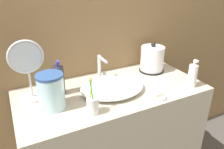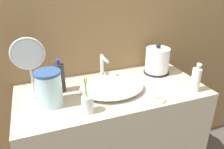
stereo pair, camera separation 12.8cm
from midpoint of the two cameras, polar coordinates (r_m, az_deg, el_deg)
wall_back at (r=1.45m, az=-1.48°, el=17.47°), size 6.00×0.04×2.60m
vanity_counter at (r=1.58m, az=2.53°, el=-17.58°), size 1.13×0.54×0.85m
sink_basin at (r=1.30m, az=2.84°, el=-3.24°), size 0.39×0.31×0.06m
faucet at (r=1.42m, az=0.35°, el=2.14°), size 0.06×0.13×0.17m
electric_kettle at (r=1.56m, az=14.02°, el=3.28°), size 0.18×0.18×0.21m
toothbrush_cup at (r=1.10m, az=-3.07°, el=-7.74°), size 0.06×0.06×0.20m
lotion_bottle at (r=1.29m, az=-10.77°, el=-0.90°), size 0.06×0.06×0.21m
shampoo_bottle at (r=1.39m, az=23.55°, el=-1.30°), size 0.05×0.05×0.18m
soap_dish at (r=1.25m, az=14.42°, el=-6.16°), size 0.10×0.10×0.03m
vanity_mirror at (r=1.27m, az=-18.09°, el=2.43°), size 0.19×0.13×0.34m
water_pitcher at (r=1.17m, az=-13.12°, el=-3.59°), size 0.14×0.14×0.19m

